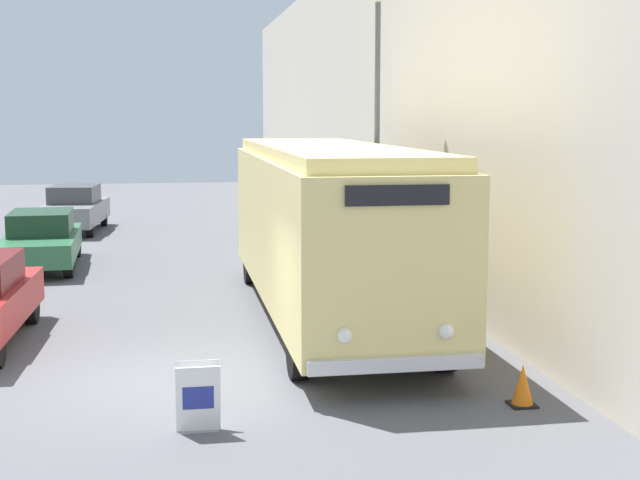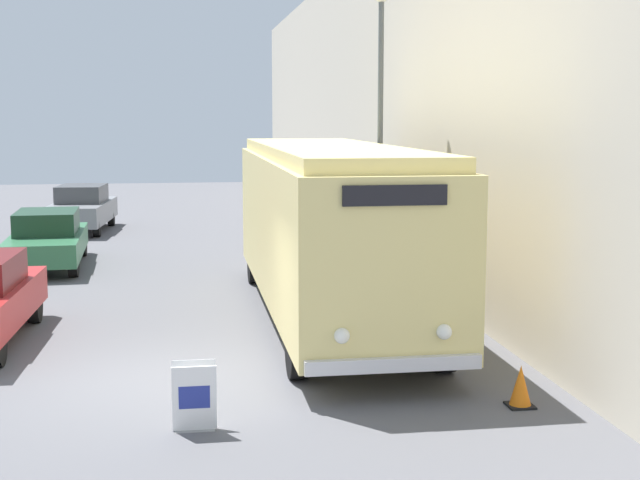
{
  "view_description": "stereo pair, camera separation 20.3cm",
  "coord_description": "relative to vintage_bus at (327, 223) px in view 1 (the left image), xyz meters",
  "views": [
    {
      "loc": [
        0.13,
        -13.22,
        3.98
      ],
      "look_at": [
        2.58,
        1.07,
        1.94
      ],
      "focal_mm": 50.0,
      "sensor_mm": 36.0,
      "label": 1
    },
    {
      "loc": [
        0.33,
        -13.25,
        3.98
      ],
      "look_at": [
        2.58,
        1.07,
        1.94
      ],
      "focal_mm": 50.0,
      "sensor_mm": 36.0,
      "label": 2
    }
  ],
  "objects": [
    {
      "name": "ground_plane",
      "position": [
        -3.18,
        -3.73,
        -1.9
      ],
      "size": [
        80.0,
        80.0,
        0.0
      ],
      "primitive_type": "plane",
      "color": "#56565B"
    },
    {
      "name": "building_wall_right",
      "position": [
        2.78,
        6.27,
        2.56
      ],
      "size": [
        0.3,
        60.0,
        8.91
      ],
      "color": "beige",
      "rests_on": "ground_plane"
    },
    {
      "name": "vintage_bus",
      "position": [
        0.0,
        0.0,
        0.0
      ],
      "size": [
        2.62,
        10.82,
        3.4
      ],
      "color": "black",
      "rests_on": "ground_plane"
    },
    {
      "name": "sign_board",
      "position": [
        -2.73,
        -5.97,
        -1.47
      ],
      "size": [
        0.56,
        0.33,
        0.88
      ],
      "color": "gray",
      "rests_on": "ground_plane"
    },
    {
      "name": "streetlamp",
      "position": [
        1.45,
        2.0,
        2.43
      ],
      "size": [
        0.36,
        0.36,
        6.71
      ],
      "color": "#595E60",
      "rests_on": "ground_plane"
    },
    {
      "name": "parked_car_mid",
      "position": [
        -6.35,
        7.06,
        -1.15
      ],
      "size": [
        1.99,
        4.8,
        1.48
      ],
      "rotation": [
        0.0,
        0.0,
        0.04
      ],
      "color": "black",
      "rests_on": "ground_plane"
    },
    {
      "name": "parked_car_far",
      "position": [
        -6.23,
        14.4,
        -1.1
      ],
      "size": [
        2.12,
        4.5,
        1.59
      ],
      "rotation": [
        0.0,
        0.0,
        -0.08
      ],
      "color": "black",
      "rests_on": "ground_plane"
    },
    {
      "name": "traffic_cone",
      "position": [
        1.71,
        -5.73,
        -1.61
      ],
      "size": [
        0.36,
        0.36,
        0.58
      ],
      "color": "black",
      "rests_on": "ground_plane"
    }
  ]
}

